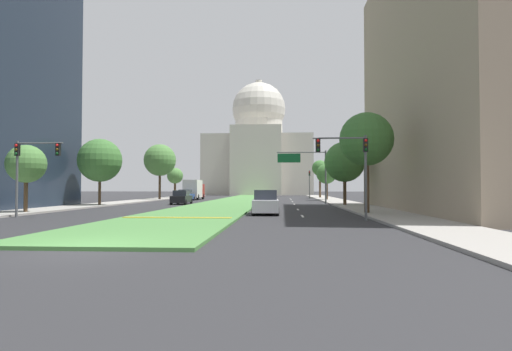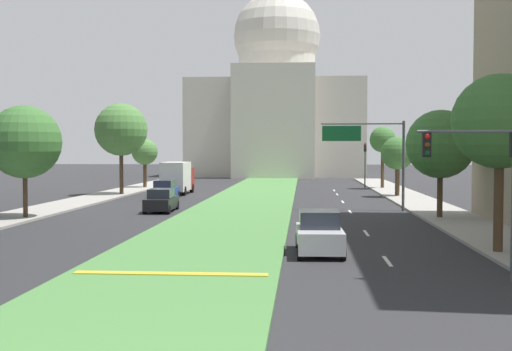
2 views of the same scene
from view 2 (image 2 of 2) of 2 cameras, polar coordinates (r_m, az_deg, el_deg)
ground_plane at (r=60.64m, az=-0.14°, el=-1.88°), size 260.00×260.00×0.00m
grass_median at (r=55.58m, az=-0.53°, el=-2.19°), size 7.51×91.62×0.14m
median_curb_nose at (r=22.71m, az=-7.56°, el=-8.58°), size 6.76×0.50×0.04m
lane_dashes_right at (r=49.59m, az=8.06°, el=-2.84°), size 0.16×46.78×0.01m
sidewalk_left at (r=53.66m, az=-16.17°, el=-2.44°), size 4.00×91.62×0.15m
sidewalk_right at (r=51.21m, az=14.89°, el=-2.65°), size 4.00×91.62×0.15m
capitol_building at (r=110.81m, az=1.83°, el=6.29°), size 28.75×25.55×31.98m
traffic_light_near_right at (r=22.89m, az=19.82°, el=0.55°), size 3.34×0.35×5.20m
traffic_light_far_right at (r=74.29m, az=9.60°, el=1.42°), size 0.28×0.35×5.20m
overhead_guide_sign at (r=47.36m, az=10.17°, el=2.56°), size 6.03×0.20×6.50m
street_tree_right_near at (r=28.94m, az=20.72°, el=4.43°), size 3.99×3.99×7.62m
street_tree_left_mid at (r=43.34m, az=-19.76°, el=2.79°), size 4.62×4.62×7.23m
street_tree_right_mid at (r=42.56m, az=15.97°, el=2.66°), size 4.36×4.36×6.96m
street_tree_left_far at (r=63.50m, az=-11.83°, el=3.97°), size 5.05×5.05×8.87m
street_tree_right_far at (r=61.27m, az=12.39°, el=1.89°), size 3.08×3.08×5.63m
street_tree_left_distant at (r=74.39m, az=-9.80°, el=2.03°), size 2.94×2.94×5.64m
street_tree_right_distant at (r=73.60m, az=11.12°, el=3.07°), size 2.92×2.92×7.00m
sedan_lead_stopped at (r=27.75m, az=5.60°, el=-5.14°), size 2.06×4.27×1.83m
sedan_midblock at (r=46.47m, az=-8.34°, el=-2.23°), size 2.00×4.63×1.65m
sedan_distant at (r=58.62m, az=-8.04°, el=-1.28°), size 1.97×4.16×1.68m
box_truck_delivery at (r=64.39m, az=-6.96°, el=-0.16°), size 2.40×6.40×3.20m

